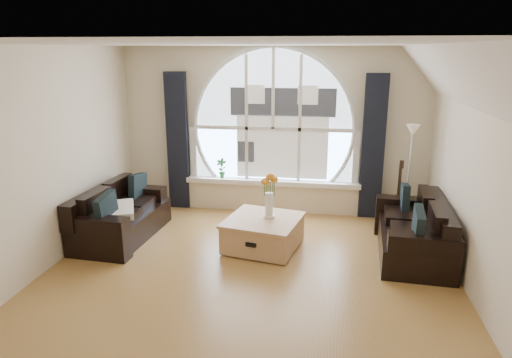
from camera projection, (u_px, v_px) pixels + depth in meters
name	position (u px, v px, depth m)	size (l,w,h in m)	color
ground	(244.00, 287.00, 5.31)	(5.00, 5.50, 0.01)	brown
ceiling	(242.00, 44.00, 4.58)	(5.00, 5.50, 0.01)	silver
wall_back	(273.00, 131.00, 7.56)	(5.00, 0.01, 2.70)	beige
wall_front	(145.00, 316.00, 2.33)	(5.00, 0.01, 2.70)	beige
wall_left	(30.00, 166.00, 5.32)	(0.01, 5.50, 2.70)	beige
wall_right	(491.00, 185.00, 4.58)	(0.01, 5.50, 2.70)	beige
attic_slope	(471.00, 82.00, 4.35)	(0.92, 5.50, 0.72)	silver
arched_window	(273.00, 115.00, 7.46)	(2.60, 0.06, 2.15)	silver
window_sill	(272.00, 182.00, 7.69)	(2.90, 0.22, 0.08)	white
window_frame	(273.00, 115.00, 7.43)	(2.76, 0.08, 2.15)	white
neighbor_house	(282.00, 123.00, 7.46)	(1.70, 0.02, 1.50)	silver
curtain_left	(178.00, 142.00, 7.74)	(0.35, 0.12, 2.30)	black
curtain_right	(373.00, 148.00, 7.27)	(0.35, 0.12, 2.30)	black
sofa_left	(121.00, 211.00, 6.64)	(0.82, 1.64, 0.73)	black
sofa_right	(413.00, 227.00, 6.05)	(0.83, 1.66, 0.74)	black
coffee_chest	(263.00, 232.00, 6.32)	(0.95, 0.95, 0.47)	tan
throw_blanket	(113.00, 211.00, 6.36)	(0.55, 0.55, 0.10)	silver
vase_flowers	(269.00, 190.00, 6.21)	(0.24, 0.24, 0.70)	white
floor_lamp	(408.00, 178.00, 6.85)	(0.24, 0.24, 1.60)	#B2B2B2
guitar	(398.00, 192.00, 7.07)	(0.36, 0.24, 1.06)	olive
potted_plant	(222.00, 168.00, 7.77)	(0.18, 0.12, 0.33)	#1E6023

